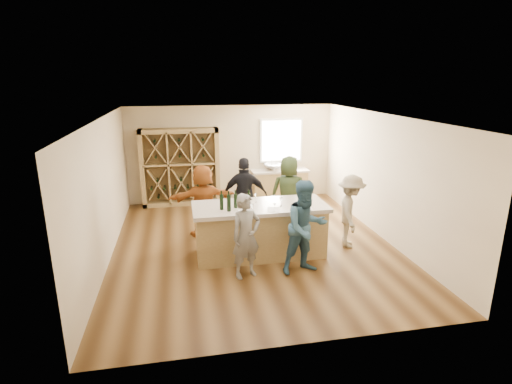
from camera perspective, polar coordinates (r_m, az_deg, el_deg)
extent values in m
cube|color=brown|center=(8.94, -0.39, -7.80)|extent=(6.00, 7.00, 0.10)
cube|color=white|center=(8.21, -0.43, 11.06)|extent=(6.00, 7.00, 0.10)
cube|color=#CCB793|center=(11.88, -3.56, 5.54)|extent=(6.00, 0.10, 2.80)
cube|color=#CCB793|center=(5.20, 6.86, -8.69)|extent=(6.00, 0.10, 2.80)
cube|color=#CCB793|center=(8.47, -21.14, 0.13)|extent=(0.10, 7.00, 2.80)
cube|color=#CCB793|center=(9.48, 18.03, 2.06)|extent=(0.10, 7.00, 2.80)
cube|color=white|center=(12.03, 3.62, 7.36)|extent=(1.30, 0.06, 1.30)
cube|color=white|center=(11.99, 3.66, 7.33)|extent=(1.18, 0.01, 1.18)
cube|color=olive|center=(11.57, -10.75, 3.49)|extent=(2.20, 0.45, 2.20)
cube|color=olive|center=(12.02, 3.37, 0.92)|extent=(1.60, 0.58, 0.86)
cube|color=#B6A796|center=(11.91, 3.40, 3.06)|extent=(1.70, 0.62, 0.06)
imported|color=silver|center=(11.83, 2.47, 3.60)|extent=(0.54, 0.54, 0.19)
cylinder|color=silver|center=(11.99, 2.28, 4.05)|extent=(0.02, 0.02, 0.30)
cube|color=olive|center=(8.28, 0.55, -5.67)|extent=(2.60, 1.00, 1.00)
cube|color=#B6A796|center=(8.10, 0.56, -2.12)|extent=(2.72, 1.12, 0.08)
cylinder|color=black|center=(7.79, -4.95, -1.44)|extent=(0.09, 0.09, 0.30)
cylinder|color=black|center=(7.68, -3.90, -1.60)|extent=(0.09, 0.09, 0.32)
cylinder|color=black|center=(7.87, -2.95, -1.29)|extent=(0.07, 0.07, 0.28)
cylinder|color=black|center=(7.86, -1.05, -1.27)|extent=(0.08, 0.08, 0.29)
cone|color=white|center=(7.58, -0.58, -2.41)|extent=(0.08, 0.08, 0.17)
cone|color=white|center=(7.66, 2.70, -2.28)|extent=(0.07, 0.07, 0.16)
cone|color=white|center=(7.77, 6.44, -1.95)|extent=(0.08, 0.08, 0.20)
cone|color=white|center=(7.99, 3.56, -1.41)|extent=(0.08, 0.08, 0.18)
cone|color=white|center=(8.04, 7.54, -1.49)|extent=(0.06, 0.06, 0.16)
cube|color=white|center=(7.64, -1.77, -2.92)|extent=(0.28, 0.34, 0.00)
cube|color=white|center=(7.80, 2.53, -2.54)|extent=(0.32, 0.39, 0.00)
cube|color=white|center=(7.99, 7.10, -2.18)|extent=(0.29, 0.36, 0.00)
imported|color=slate|center=(7.28, -1.43, -6.32)|extent=(0.69, 0.60, 1.59)
imported|color=#335972|center=(7.46, 7.12, -5.05)|extent=(0.95, 0.65, 1.79)
imported|color=gray|center=(8.81, 13.33, -2.70)|extent=(0.80, 1.13, 1.59)
imported|color=black|center=(9.34, -1.59, -0.52)|extent=(1.13, 0.71, 1.80)
imported|color=#263319|center=(9.62, 4.71, -0.11)|extent=(0.98, 0.74, 1.79)
imported|color=#994C19|center=(9.26, -7.55, -1.18)|extent=(1.61, 0.72, 1.69)
cone|color=white|center=(8.23, -0.06, -0.86)|extent=(0.07, 0.07, 0.18)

